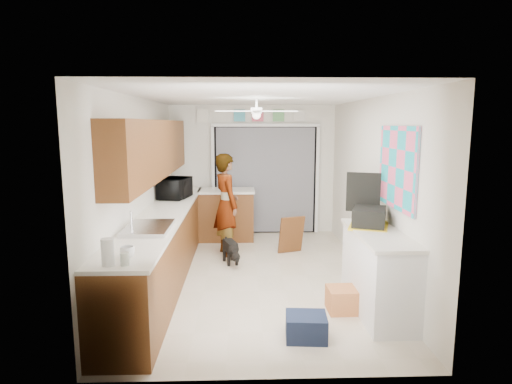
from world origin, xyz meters
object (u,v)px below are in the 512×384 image
object	(u,v)px
cup	(127,252)
paper_towel_roll	(108,252)
man	(226,204)
navy_crate	(306,327)
microwave	(175,188)
suitcase	(369,217)
cardboard_box	(347,300)
dog	(230,251)

from	to	relation	value
cup	paper_towel_roll	bearing A→B (deg)	-116.51
man	navy_crate	bearing A→B (deg)	174.24
microwave	suitcase	bearing A→B (deg)	-114.61
microwave	cup	distance (m)	3.15
suitcase	cardboard_box	xyz separation A→B (m)	(-0.32, -0.32, -0.91)
man	dog	distance (m)	0.81
dog	microwave	bearing A→B (deg)	131.56
cardboard_box	navy_crate	xyz separation A→B (m)	(-0.56, -0.63, -0.01)
cup	paper_towel_roll	xyz separation A→B (m)	(-0.11, -0.22, 0.07)
cup	dog	world-z (taller)	cup
paper_towel_roll	cup	bearing A→B (deg)	63.49
dog	navy_crate	bearing A→B (deg)	-88.91
paper_towel_roll	cardboard_box	xyz separation A→B (m)	(2.36, 1.06, -0.92)
suitcase	cardboard_box	world-z (taller)	suitcase
paper_towel_roll	navy_crate	distance (m)	2.07
cup	cardboard_box	world-z (taller)	cup
microwave	cardboard_box	bearing A→B (deg)	-122.56
cardboard_box	man	world-z (taller)	man
cardboard_box	navy_crate	bearing A→B (deg)	-132.07
dog	paper_towel_roll	bearing A→B (deg)	-126.97
cardboard_box	dog	xyz separation A→B (m)	(-1.39, 1.77, 0.06)
navy_crate	dog	world-z (taller)	dog
man	dog	size ratio (longest dim) A/B	3.31
paper_towel_roll	suitcase	xyz separation A→B (m)	(2.68, 1.39, -0.01)
suitcase	navy_crate	distance (m)	1.59
suitcase	cardboard_box	bearing A→B (deg)	-114.63
suitcase	microwave	bearing A→B (deg)	163.10
man	suitcase	bearing A→B (deg)	-160.36
cup	dog	bearing A→B (deg)	71.72
microwave	man	bearing A→B (deg)	-80.82
paper_towel_roll	suitcase	size ratio (longest dim) A/B	0.48
cup	cardboard_box	distance (m)	2.56
suitcase	man	distance (m)	2.64
man	cup	bearing A→B (deg)	142.55
cup	man	bearing A→B (deg)	75.68
paper_towel_roll	navy_crate	xyz separation A→B (m)	(1.80, 0.44, -0.93)
microwave	paper_towel_roll	xyz separation A→B (m)	(-0.06, -3.36, -0.05)
cup	man	world-z (taller)	man
paper_towel_roll	navy_crate	world-z (taller)	paper_towel_roll
paper_towel_roll	dog	xyz separation A→B (m)	(0.97, 2.83, -0.86)
suitcase	cup	bearing A→B (deg)	-135.52
paper_towel_roll	man	world-z (taller)	man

